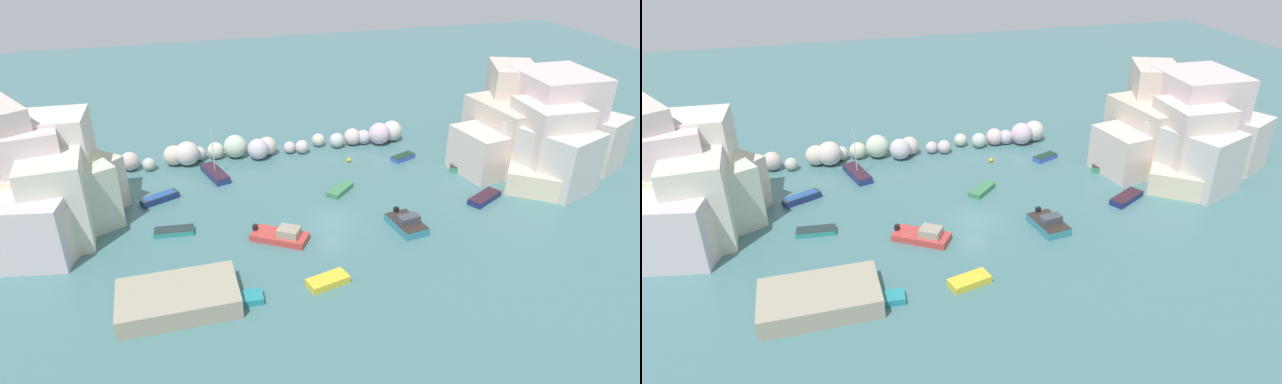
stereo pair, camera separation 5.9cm
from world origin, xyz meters
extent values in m
plane|color=#457376|center=(0.00, 0.00, 0.00)|extent=(160.00, 160.00, 0.00)
cube|color=beige|center=(-22.76, 6.80, 3.07)|extent=(7.95, 9.16, 6.14)
cube|color=beige|center=(-24.94, 8.43, 5.07)|extent=(8.17, 5.54, 10.14)
cube|color=beige|center=(-24.48, 5.77, 3.13)|extent=(8.88, 9.46, 6.26)
cube|color=beige|center=(-25.91, 7.37, 4.89)|extent=(5.93, 7.89, 9.79)
cube|color=beige|center=(-23.97, 4.24, 4.02)|extent=(5.40, 8.07, 8.04)
cube|color=beige|center=(-22.48, 9.82, 2.65)|extent=(8.16, 8.10, 5.29)
cube|color=beige|center=(-26.22, 2.22, 2.43)|extent=(9.43, 7.50, 4.85)
cube|color=silver|center=(-25.23, 2.60, 2.88)|extent=(7.15, 9.46, 5.75)
cube|color=silver|center=(33.39, 10.47, 1.63)|extent=(8.64, 8.72, 3.26)
cube|color=beige|center=(22.44, 0.79, 1.23)|extent=(7.53, 7.59, 2.47)
cube|color=beige|center=(27.48, 6.13, 5.31)|extent=(8.26, 8.56, 10.62)
cube|color=beige|center=(20.65, 6.06, 2.50)|extent=(9.06, 7.51, 4.99)
cube|color=silver|center=(30.44, 11.63, 3.56)|extent=(10.22, 9.73, 7.12)
cube|color=beige|center=(24.86, 10.64, 5.24)|extent=(6.92, 7.98, 10.49)
cube|color=beige|center=(22.67, 7.35, 3.63)|extent=(6.64, 9.51, 7.26)
cube|color=beige|center=(24.60, 2.65, 4.28)|extent=(6.29, 6.81, 8.56)
cube|color=beige|center=(31.84, 4.72, 2.97)|extent=(7.53, 8.53, 5.95)
cube|color=beige|center=(24.33, 1.44, 3.17)|extent=(8.57, 10.20, 6.33)
sphere|color=beige|center=(-18.53, 17.10, 1.06)|extent=(2.13, 2.13, 2.13)
sphere|color=beige|center=(-16.50, 16.46, 0.72)|extent=(1.45, 1.45, 1.45)
sphere|color=beige|center=(-13.70, 17.18, 1.16)|extent=(2.32, 2.32, 2.32)
sphere|color=beige|center=(-12.18, 16.77, 1.38)|extent=(2.77, 2.77, 2.77)
sphere|color=silver|center=(-10.84, 17.72, 0.82)|extent=(1.65, 1.65, 1.65)
sphere|color=beige|center=(-8.89, 17.72, 0.97)|extent=(1.95, 1.95, 1.95)
sphere|color=beige|center=(-6.60, 17.44, 1.35)|extent=(2.70, 2.70, 2.70)
sphere|color=silver|center=(-4.11, 16.17, 1.22)|extent=(2.45, 2.45, 2.45)
sphere|color=beige|center=(-2.85, 17.10, 1.10)|extent=(2.21, 2.21, 2.21)
sphere|color=silver|center=(-0.20, 16.83, 0.71)|extent=(1.42, 1.42, 1.42)
sphere|color=beige|center=(1.24, 16.38, 0.80)|extent=(1.60, 1.60, 1.60)
sphere|color=beige|center=(3.71, 17.93, 0.79)|extent=(1.58, 1.58, 1.58)
sphere|color=silver|center=(5.79, 16.94, 0.90)|extent=(1.81, 1.81, 1.81)
sphere|color=beige|center=(7.86, 17.20, 1.04)|extent=(2.07, 2.07, 2.07)
sphere|color=#BBB7C4|center=(9.30, 17.09, 0.89)|extent=(1.78, 1.78, 1.78)
sphere|color=silver|center=(11.20, 16.54, 1.35)|extent=(2.69, 2.69, 2.69)
sphere|color=beige|center=(13.10, 17.14, 1.27)|extent=(2.54, 2.54, 2.54)
cube|color=#9E967F|center=(-14.75, -8.86, 0.79)|extent=(8.93, 5.44, 1.57)
sphere|color=gold|center=(5.83, 12.36, 0.24)|extent=(0.48, 0.48, 0.48)
cube|color=teal|center=(6.28, -3.06, 0.36)|extent=(2.96, 4.41, 0.71)
cube|color=#302723|center=(6.28, -3.06, 0.74)|extent=(2.90, 4.32, 0.06)
cube|color=#3F444C|center=(6.33, -3.38, 1.09)|extent=(2.07, 1.31, 0.75)
cube|color=black|center=(6.01, -1.17, 0.96)|extent=(0.49, 0.42, 0.50)
cube|color=navy|center=(-9.57, 12.77, 0.34)|extent=(2.86, 5.22, 0.68)
cube|color=#321B2C|center=(-9.57, 12.77, 0.71)|extent=(2.80, 5.12, 0.06)
cylinder|color=silver|center=(-9.57, 12.77, 3.13)|extent=(0.10, 0.10, 4.90)
cube|color=#3851BA|center=(12.17, 11.33, 0.24)|extent=(3.18, 2.21, 0.48)
cube|color=#1A3226|center=(12.17, 11.33, 0.51)|extent=(3.11, 2.17, 0.06)
cube|color=teal|center=(-14.58, 1.84, 0.24)|extent=(3.67, 1.65, 0.47)
cube|color=#212F2F|center=(-14.58, 1.84, 0.50)|extent=(3.59, 1.61, 0.06)
cube|color=#C13E39|center=(-5.50, -1.83, 0.31)|extent=(5.38, 4.57, 0.62)
cube|color=#9E937F|center=(-4.75, -2.33, 1.00)|extent=(2.40, 2.30, 0.75)
cube|color=black|center=(-7.47, -0.53, 0.87)|extent=(0.54, 0.57, 0.50)
cube|color=#3B8150|center=(2.54, 5.52, 0.26)|extent=(3.42, 3.32, 0.52)
cube|color=navy|center=(16.08, -0.28, 0.27)|extent=(4.29, 3.26, 0.55)
cube|color=#321A27|center=(16.08, -0.28, 0.58)|extent=(4.21, 3.20, 0.06)
cube|color=#328752|center=(16.97, 7.64, 0.30)|extent=(2.43, 3.23, 0.60)
cube|color=#302227|center=(16.97, 7.64, 0.63)|extent=(2.38, 3.17, 0.06)
cube|color=gold|center=(-3.21, -9.25, 0.30)|extent=(3.60, 2.31, 0.59)
cube|color=teal|center=(-10.62, -9.57, 0.27)|extent=(4.29, 1.75, 0.54)
cube|color=navy|center=(-15.63, 8.61, 0.31)|extent=(3.98, 2.66, 0.62)
cube|color=#2B2D2F|center=(-15.63, 8.61, 0.65)|extent=(3.90, 2.61, 0.06)
cube|color=#234C93|center=(-15.63, 8.61, 0.66)|extent=(3.38, 2.26, 0.08)
camera|label=1|loc=(-13.76, -43.87, 27.35)|focal=31.53mm
camera|label=2|loc=(-13.70, -43.88, 27.35)|focal=31.53mm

